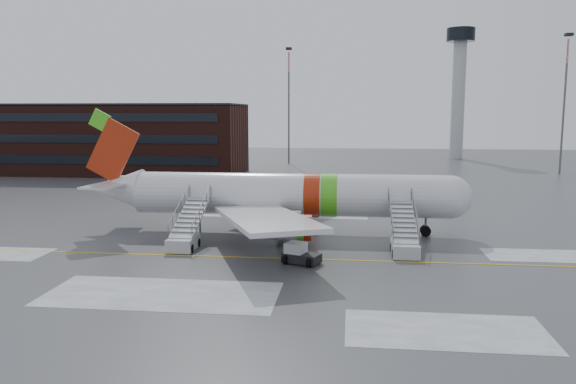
# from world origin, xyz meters

# --- Properties ---
(ground) EXTENTS (260.00, 260.00, 0.00)m
(ground) POSITION_xyz_m (0.00, 0.00, 0.00)
(ground) COLOR #494C4F
(ground) RESTS_ON ground
(airliner) EXTENTS (35.03, 32.97, 11.18)m
(airliner) POSITION_xyz_m (-1.13, 8.16, 3.42)
(airliner) COLOR silver
(airliner) RESTS_ON ground
(airstair_fwd) EXTENTS (2.05, 7.70, 3.48)m
(airstair_fwd) POSITION_xyz_m (9.36, 1.63, 1.06)
(airstair_fwd) COLOR #AFB2B7
(airstair_fwd) RESTS_ON ground
(airstair_aft) EXTENTS (2.05, 7.70, 3.48)m
(airstair_aft) POSITION_xyz_m (-7.95, 1.63, 1.06)
(airstair_aft) COLOR #B5B8BD
(airstair_aft) RESTS_ON ground
(pushback_tug) EXTENTS (2.97, 2.63, 1.51)m
(pushback_tug) POSITION_xyz_m (1.58, -2.18, 0.67)
(pushback_tug) COLOR black
(pushback_tug) RESTS_ON ground
(terminal_building) EXTENTS (62.00, 16.11, 12.30)m
(terminal_building) POSITION_xyz_m (-45.00, 54.98, 6.20)
(terminal_building) COLOR #3F1E16
(terminal_building) RESTS_ON ground
(control_tower) EXTENTS (6.40, 6.40, 30.00)m
(control_tower) POSITION_xyz_m (30.00, 95.00, 18.75)
(control_tower) COLOR #B2B5BA
(control_tower) RESTS_ON ground
(light_mast_far_ne) EXTENTS (1.20, 1.20, 24.25)m
(light_mast_far_ne) POSITION_xyz_m (42.00, 62.00, 13.84)
(light_mast_far_ne) COLOR #595B60
(light_mast_far_ne) RESTS_ON ground
(light_mast_far_n) EXTENTS (1.20, 1.20, 24.25)m
(light_mast_far_n) POSITION_xyz_m (-8.00, 78.00, 13.84)
(light_mast_far_n) COLOR #595B60
(light_mast_far_n) RESTS_ON ground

